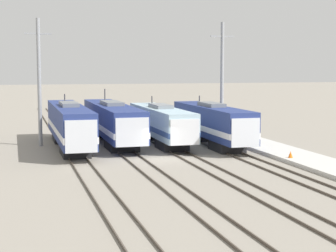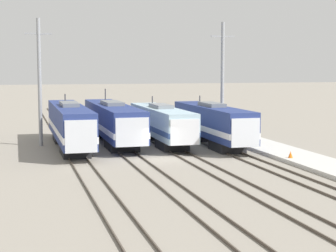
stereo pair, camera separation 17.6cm
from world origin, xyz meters
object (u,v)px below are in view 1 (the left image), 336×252
at_px(locomotive_center_left, 113,122).
at_px(locomotive_far_right, 213,124).
at_px(catenary_tower_left, 39,81).
at_px(locomotive_center_right, 162,124).
at_px(traffic_cone, 291,154).
at_px(catenary_tower_right, 222,80).
at_px(locomotive_far_left, 70,125).

xyz_separation_m(locomotive_center_left, locomotive_far_right, (9.07, -4.33, -0.01)).
bearing_deg(locomotive_far_right, catenary_tower_left, 165.13).
height_order(locomotive_center_right, traffic_cone, locomotive_center_right).
relative_size(catenary_tower_right, traffic_cone, 22.61).
height_order(locomotive_center_left, locomotive_far_right, locomotive_center_left).
bearing_deg(locomotive_far_right, catenary_tower_right, 59.76).
distance_m(catenary_tower_right, traffic_cone, 15.65).
distance_m(locomotive_far_left, locomotive_center_right, 9.08).
height_order(locomotive_center_left, catenary_tower_right, catenary_tower_right).
height_order(catenary_tower_right, traffic_cone, catenary_tower_right).
bearing_deg(locomotive_far_left, locomotive_far_right, -7.33).
xyz_separation_m(locomotive_far_left, locomotive_far_right, (13.60, -1.75, -0.08)).
bearing_deg(traffic_cone, locomotive_center_left, 129.38).
xyz_separation_m(catenary_tower_left, traffic_cone, (19.08, -14.56, -5.72)).
distance_m(locomotive_far_left, locomotive_far_right, 13.71).
xyz_separation_m(locomotive_center_right, locomotive_far_right, (4.53, -2.28, 0.10)).
relative_size(locomotive_far_right, catenary_tower_left, 1.37).
relative_size(locomotive_center_left, locomotive_far_right, 1.19).
distance_m(locomotive_center_right, traffic_cone, 14.66).
relative_size(locomotive_far_right, traffic_cone, 31.06).
bearing_deg(catenary_tower_left, traffic_cone, -37.34).
bearing_deg(locomotive_center_right, catenary_tower_right, 15.95).
bearing_deg(traffic_cone, catenary_tower_left, 142.66).
xyz_separation_m(locomotive_center_right, traffic_cone, (7.45, -12.55, -1.46)).
distance_m(locomotive_far_left, catenary_tower_right, 16.80).
bearing_deg(catenary_tower_right, locomotive_center_right, -164.05).
distance_m(locomotive_center_left, catenary_tower_right, 12.29).
relative_size(locomotive_far_left, traffic_cone, 35.53).
bearing_deg(catenary_tower_right, locomotive_far_left, -171.02).
xyz_separation_m(locomotive_far_left, catenary_tower_right, (16.10, 2.54, 4.07)).
height_order(locomotive_center_right, catenary_tower_right, catenary_tower_right).
relative_size(locomotive_center_right, locomotive_far_right, 0.98).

